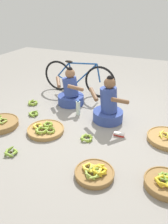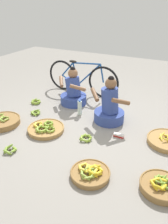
{
  "view_description": "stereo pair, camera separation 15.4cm",
  "coord_description": "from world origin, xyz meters",
  "px_view_note": "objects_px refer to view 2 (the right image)",
  "views": [
    {
      "loc": [
        1.23,
        -2.99,
        1.94
      ],
      "look_at": [
        0.0,
        -0.2,
        0.35
      ],
      "focal_mm": 35.62,
      "sensor_mm": 36.0,
      "label": 1
    },
    {
      "loc": [
        1.36,
        -2.93,
        1.94
      ],
      "look_at": [
        0.0,
        -0.2,
        0.35
      ],
      "focal_mm": 35.62,
      "sensor_mm": 36.0,
      "label": 2
    }
  ],
  "objects_px": {
    "banana_basket_front_left": "(2,121)",
    "packet_carton_stack": "(119,135)",
    "bicycle_leaning": "(82,78)",
    "banana_basket_near_bicycle": "(161,186)",
    "loose_bananas_front_center": "(36,102)",
    "banana_basket_back_right": "(46,128)",
    "vendor_woman_front": "(109,107)",
    "loose_bananas_back_left": "(36,113)",
    "banana_basket_near_vendor": "(168,140)",
    "loose_bananas_front_right": "(86,138)",
    "banana_basket_mid_left": "(90,173)",
    "water_bottle": "(80,108)",
    "vendor_woman_behind": "(73,92)",
    "loose_bananas_mid_right": "(10,150)"
  },
  "relations": [
    {
      "from": "loose_bananas_front_right",
      "to": "vendor_woman_behind",
      "type": "bearing_deg",
      "value": 127.14
    },
    {
      "from": "vendor_woman_front",
      "to": "banana_basket_mid_left",
      "type": "distance_m",
      "value": 1.42
    },
    {
      "from": "banana_basket_near_bicycle",
      "to": "banana_basket_near_vendor",
      "type": "height_order",
      "value": "banana_basket_near_bicycle"
    },
    {
      "from": "vendor_woman_behind",
      "to": "water_bottle",
      "type": "xyz_separation_m",
      "value": [
        0.34,
        -0.36,
        -0.11
      ]
    },
    {
      "from": "banana_basket_front_left",
      "to": "packet_carton_stack",
      "type": "bearing_deg",
      "value": 14.99
    },
    {
      "from": "bicycle_leaning",
      "to": "banana_basket_near_vendor",
      "type": "height_order",
      "value": "bicycle_leaning"
    },
    {
      "from": "banana_basket_near_bicycle",
      "to": "vendor_woman_behind",
      "type": "bearing_deg",
      "value": 141.94
    },
    {
      "from": "banana_basket_near_bicycle",
      "to": "packet_carton_stack",
      "type": "relative_size",
      "value": 2.94
    },
    {
      "from": "banana_basket_near_bicycle",
      "to": "banana_basket_mid_left",
      "type": "height_order",
      "value": "banana_basket_near_bicycle"
    },
    {
      "from": "banana_basket_near_vendor",
      "to": "loose_bananas_front_right",
      "type": "xyz_separation_m",
      "value": [
        -1.13,
        -0.47,
        -0.02
      ]
    },
    {
      "from": "loose_bananas_front_center",
      "to": "packet_carton_stack",
      "type": "distance_m",
      "value": 1.95
    },
    {
      "from": "banana_basket_near_bicycle",
      "to": "loose_bananas_front_center",
      "type": "relative_size",
      "value": 2.08
    },
    {
      "from": "banana_basket_near_vendor",
      "to": "packet_carton_stack",
      "type": "height_order",
      "value": "banana_basket_near_vendor"
    },
    {
      "from": "loose_bananas_back_left",
      "to": "packet_carton_stack",
      "type": "distance_m",
      "value": 1.63
    },
    {
      "from": "loose_bananas_front_center",
      "to": "water_bottle",
      "type": "height_order",
      "value": "water_bottle"
    },
    {
      "from": "loose_bananas_front_center",
      "to": "water_bottle",
      "type": "xyz_separation_m",
      "value": [
        1.02,
        -0.02,
        0.1
      ]
    },
    {
      "from": "loose_bananas_front_center",
      "to": "bicycle_leaning",
      "type": "bearing_deg",
      "value": 56.49
    },
    {
      "from": "bicycle_leaning",
      "to": "loose_bananas_back_left",
      "type": "distance_m",
      "value": 1.35
    },
    {
      "from": "loose_bananas_front_center",
      "to": "banana_basket_near_vendor",
      "type": "bearing_deg",
      "value": -5.33
    },
    {
      "from": "banana_basket_near_bicycle",
      "to": "banana_basket_back_right",
      "type": "relative_size",
      "value": 0.82
    },
    {
      "from": "vendor_woman_front",
      "to": "loose_bananas_mid_right",
      "type": "relative_size",
      "value": 3.95
    },
    {
      "from": "vendor_woman_behind",
      "to": "loose_bananas_front_right",
      "type": "bearing_deg",
      "value": -52.86
    },
    {
      "from": "banana_basket_near_bicycle",
      "to": "loose_bananas_front_center",
      "type": "height_order",
      "value": "banana_basket_near_bicycle"
    },
    {
      "from": "banana_basket_back_right",
      "to": "water_bottle",
      "type": "height_order",
      "value": "water_bottle"
    },
    {
      "from": "banana_basket_near_vendor",
      "to": "banana_basket_mid_left",
      "type": "distance_m",
      "value": 1.36
    },
    {
      "from": "banana_basket_near_vendor",
      "to": "loose_bananas_front_right",
      "type": "bearing_deg",
      "value": -157.48
    },
    {
      "from": "loose_bananas_front_center",
      "to": "packet_carton_stack",
      "type": "height_order",
      "value": "loose_bananas_front_center"
    },
    {
      "from": "loose_bananas_back_left",
      "to": "water_bottle",
      "type": "distance_m",
      "value": 0.83
    },
    {
      "from": "vendor_woman_front",
      "to": "loose_bananas_mid_right",
      "type": "height_order",
      "value": "vendor_woman_front"
    },
    {
      "from": "bicycle_leaning",
      "to": "loose_bananas_front_right",
      "type": "height_order",
      "value": "bicycle_leaning"
    },
    {
      "from": "banana_basket_near_bicycle",
      "to": "banana_basket_back_right",
      "type": "height_order",
      "value": "banana_basket_near_bicycle"
    },
    {
      "from": "loose_bananas_front_center",
      "to": "banana_basket_near_bicycle",
      "type": "bearing_deg",
      "value": -24.47
    },
    {
      "from": "banana_basket_near_vendor",
      "to": "loose_bananas_front_center",
      "type": "bearing_deg",
      "value": 174.67
    },
    {
      "from": "vendor_woman_front",
      "to": "loose_bananas_mid_right",
      "type": "xyz_separation_m",
      "value": [
        -0.93,
        -1.44,
        -0.23
      ]
    },
    {
      "from": "loose_bananas_mid_right",
      "to": "loose_bananas_back_left",
      "type": "relative_size",
      "value": 1.02
    },
    {
      "from": "banana_basket_front_left",
      "to": "loose_bananas_front_center",
      "type": "xyz_separation_m",
      "value": [
        -0.01,
        0.93,
        -0.02
      ]
    },
    {
      "from": "bicycle_leaning",
      "to": "vendor_woman_behind",
      "type": "bearing_deg",
      "value": -80.63
    },
    {
      "from": "vendor_woman_front",
      "to": "loose_bananas_back_left",
      "type": "xyz_separation_m",
      "value": [
        -1.31,
        -0.36,
        -0.24
      ]
    },
    {
      "from": "banana_basket_back_right",
      "to": "water_bottle",
      "type": "xyz_separation_m",
      "value": [
        0.23,
        0.75,
        0.09
      ]
    },
    {
      "from": "vendor_woman_front",
      "to": "loose_bananas_front_right",
      "type": "distance_m",
      "value": 0.74
    },
    {
      "from": "loose_bananas_mid_right",
      "to": "loose_bananas_front_right",
      "type": "bearing_deg",
      "value": 42.06
    },
    {
      "from": "bicycle_leaning",
      "to": "loose_bananas_back_left",
      "type": "xyz_separation_m",
      "value": [
        -0.31,
        -1.27,
        -0.33
      ]
    },
    {
      "from": "bicycle_leaning",
      "to": "loose_bananas_back_left",
      "type": "relative_size",
      "value": 8.38
    },
    {
      "from": "loose_bananas_back_left",
      "to": "loose_bananas_front_right",
      "type": "bearing_deg",
      "value": -15.56
    },
    {
      "from": "bicycle_leaning",
      "to": "banana_basket_near_bicycle",
      "type": "relative_size",
      "value": 3.49
    },
    {
      "from": "vendor_woman_front",
      "to": "water_bottle",
      "type": "bearing_deg",
      "value": -178.98
    },
    {
      "from": "loose_bananas_front_center",
      "to": "banana_basket_back_right",
      "type": "bearing_deg",
      "value": -44.3
    },
    {
      "from": "banana_basket_mid_left",
      "to": "loose_bananas_front_right",
      "type": "xyz_separation_m",
      "value": [
        -0.39,
        0.67,
        -0.02
      ]
    },
    {
      "from": "loose_bananas_back_left",
      "to": "banana_basket_back_right",
      "type": "bearing_deg",
      "value": -37.84
    },
    {
      "from": "vendor_woman_front",
      "to": "water_bottle",
      "type": "distance_m",
      "value": 0.58
    }
  ]
}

